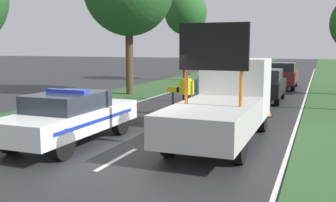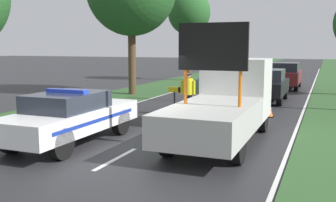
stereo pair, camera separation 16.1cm
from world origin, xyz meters
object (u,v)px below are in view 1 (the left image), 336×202
object	(u,v)px
work_truck	(226,102)
queued_car_sedan_black	(264,85)
pedestrian_civilian	(201,90)
traffic_cone_centre_front	(219,113)
roadside_tree_near_right	(186,13)
police_officer	(187,90)
road_barrier	(197,92)
traffic_cone_near_police	(191,101)
police_car	(71,116)
traffic_cone_near_truck	(267,109)
queued_car_wagon_maroon	(282,75)

from	to	relation	value
work_truck	queued_car_sedan_black	bearing A→B (deg)	-86.58
work_truck	pedestrian_civilian	distance (m)	4.18
traffic_cone_centre_front	roadside_tree_near_right	xyz separation A→B (m)	(-6.61, 15.55, 5.07)
work_truck	roadside_tree_near_right	bearing A→B (deg)	-64.61
police_officer	traffic_cone_centre_front	world-z (taller)	police_officer
pedestrian_civilian	queued_car_sedan_black	world-z (taller)	pedestrian_civilian
pedestrian_civilian	roadside_tree_near_right	world-z (taller)	roadside_tree_near_right
road_barrier	pedestrian_civilian	bearing A→B (deg)	-58.48
traffic_cone_near_police	queued_car_sedan_black	size ratio (longest dim) A/B	0.14
police_car	roadside_tree_near_right	xyz separation A→B (m)	(-3.60, 20.68, 4.53)
pedestrian_civilian	roadside_tree_near_right	size ratio (longest dim) A/B	0.24
pedestrian_civilian	queued_car_sedan_black	xyz separation A→B (m)	(1.82, 4.94, -0.16)
police_officer	traffic_cone_near_police	xyz separation A→B (m)	(-0.46, 2.01, -0.72)
police_officer	traffic_cone_near_truck	bearing A→B (deg)	-161.23
queued_car_sedan_black	queued_car_wagon_maroon	world-z (taller)	queued_car_wagon_maroon
police_officer	queued_car_wagon_maroon	distance (m)	12.30
police_car	work_truck	bearing A→B (deg)	28.10
traffic_cone_centre_front	roadside_tree_near_right	bearing A→B (deg)	113.04
traffic_cone_centre_front	roadside_tree_near_right	world-z (taller)	roadside_tree_near_right
police_officer	police_car	bearing A→B (deg)	74.86
work_truck	traffic_cone_near_police	bearing A→B (deg)	-59.27
road_barrier	traffic_cone_centre_front	size ratio (longest dim) A/B	5.39
pedestrian_civilian	traffic_cone_near_truck	xyz separation A→B (m)	(2.52, 0.56, -0.72)
traffic_cone_near_truck	queued_car_sedan_black	size ratio (longest dim) A/B	0.14
queued_car_sedan_black	queued_car_wagon_maroon	size ratio (longest dim) A/B	0.97
work_truck	traffic_cone_centre_front	bearing A→B (deg)	-69.60
traffic_cone_near_truck	queued_car_sedan_black	world-z (taller)	queued_car_sedan_black
pedestrian_civilian	roadside_tree_near_right	bearing A→B (deg)	102.94
work_truck	road_barrier	bearing A→B (deg)	-59.88
queued_car_sedan_black	roadside_tree_near_right	size ratio (longest dim) A/B	0.58
traffic_cone_centre_front	police_officer	bearing A→B (deg)	166.72
traffic_cone_near_truck	queued_car_sedan_black	xyz separation A→B (m)	(-0.70, 4.37, 0.55)
traffic_cone_near_police	traffic_cone_near_truck	world-z (taller)	traffic_cone_near_truck
road_barrier	queued_car_sedan_black	xyz separation A→B (m)	(2.20, 4.30, 0.01)
queued_car_wagon_maroon	road_barrier	bearing A→B (deg)	77.62
police_car	traffic_cone_centre_front	world-z (taller)	police_car
road_barrier	queued_car_sedan_black	size ratio (longest dim) A/B	0.65
traffic_cone_centre_front	queued_car_wagon_maroon	world-z (taller)	queued_car_wagon_maroon
road_barrier	roadside_tree_near_right	world-z (taller)	roadside_tree_near_right
work_truck	queued_car_sedan_black	xyz separation A→B (m)	(-0.02, 8.69, -0.28)
queued_car_sedan_black	police_officer	bearing A→B (deg)	66.50
police_car	queued_car_sedan_black	distance (m)	11.48
pedestrian_civilian	work_truck	bearing A→B (deg)	-71.89
police_officer	queued_car_sedan_black	distance (m)	5.80
police_officer	traffic_cone_near_police	bearing A→B (deg)	-75.89
road_barrier	traffic_cone_near_truck	size ratio (longest dim) A/B	4.67
traffic_cone_centre_front	queued_car_wagon_maroon	distance (m)	12.43
work_truck	roadside_tree_near_right	size ratio (longest dim) A/B	0.83
traffic_cone_centre_front	traffic_cone_near_truck	size ratio (longest dim) A/B	0.87
police_officer	work_truck	bearing A→B (deg)	126.03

